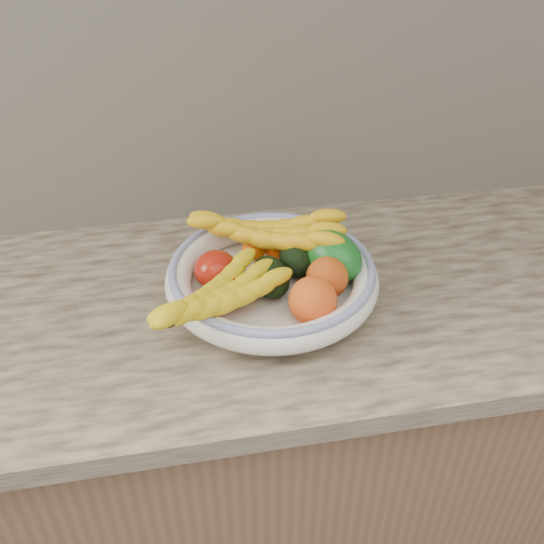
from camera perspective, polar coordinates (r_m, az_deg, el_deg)
The scene contains 13 objects.
kitchen_counter at distance 1.46m, azimuth -0.19°, elevation -15.23°, with size 2.44×0.66×1.40m.
fruit_bowl at distance 1.11m, azimuth 0.00°, elevation -0.48°, with size 0.39×0.39×0.08m.
clementine_back_left at distance 1.17m, azimuth -1.72°, elevation 2.15°, with size 0.05×0.05×0.04m, color #FB6505.
clementine_back_right at distance 1.18m, azimuth 0.54°, elevation 2.48°, with size 0.06×0.06×0.05m, color #FA5505.
tomato_left at distance 1.11m, azimuth -5.29°, elevation 0.20°, with size 0.08×0.08×0.07m, color #A2190B.
tomato_near_left at distance 1.05m, azimuth -4.28°, elevation -1.83°, with size 0.07×0.07×0.06m, color #A31103.
avocado_center at distance 1.08m, azimuth -0.18°, elevation -0.50°, with size 0.07×0.10×0.07m, color black.
avocado_right at distance 1.13m, azimuth 2.43°, elevation 1.49°, with size 0.07×0.10×0.07m, color black.
green_mango at distance 1.12m, azimuth 5.59°, elevation 1.53°, with size 0.08×0.13×0.09m, color #0F5416.
peach_front at distance 1.03m, azimuth 3.85°, elevation -2.69°, with size 0.08×0.08×0.08m, color orange.
peach_right at distance 1.08m, azimuth 5.20°, elevation -0.54°, with size 0.08×0.08×0.08m, color orange.
banana_bunch_back at distance 1.15m, azimuth -0.56°, elevation 3.41°, with size 0.32×0.12×0.09m, color yellow, non-canonical shape.
banana_bunch_front at distance 1.00m, azimuth -5.15°, elevation -2.66°, with size 0.28×0.11×0.08m, color yellow, non-canonical shape.
Camera 1 is at (-0.16, 0.79, 1.61)m, focal length 40.00 mm.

